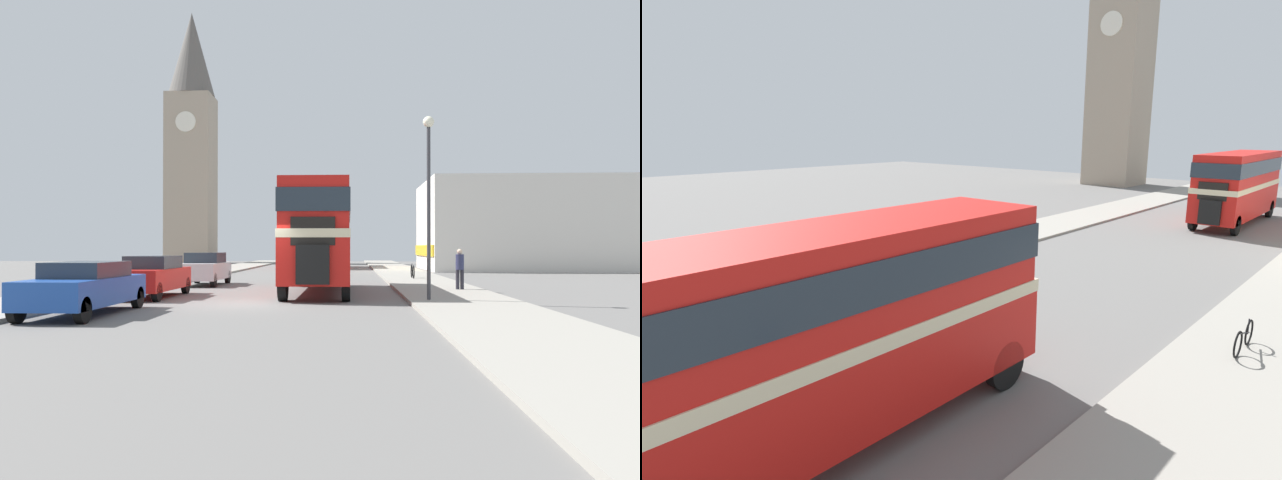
# 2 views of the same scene
# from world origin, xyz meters

# --- Properties ---
(ground_plane) EXTENTS (120.00, 120.00, 0.00)m
(ground_plane) POSITION_xyz_m (0.00, 0.00, 0.00)
(ground_plane) COLOR slate
(sidewalk_right) EXTENTS (3.50, 120.00, 0.12)m
(sidewalk_right) POSITION_xyz_m (6.75, 0.00, 0.06)
(sidewalk_right) COLOR gray
(sidewalk_right) RESTS_ON ground_plane
(sidewalk_left) EXTENTS (3.50, 120.00, 0.12)m
(sidewalk_left) POSITION_xyz_m (-6.75, 0.00, 0.06)
(sidewalk_left) COLOR gray
(sidewalk_left) RESTS_ON ground_plane
(double_decker_bus) EXTENTS (2.39, 10.04, 4.10)m
(double_decker_bus) POSITION_xyz_m (1.96, 5.10, 2.46)
(double_decker_bus) COLOR red
(double_decker_bus) RESTS_ON ground_plane
(bus_distant) EXTENTS (2.54, 10.05, 4.36)m
(bus_distant) POSITION_xyz_m (1.02, 34.76, 2.60)
(bus_distant) COLOR red
(bus_distant) RESTS_ON ground_plane
(car_parked_near) EXTENTS (1.78, 4.68, 1.40)m
(car_parked_near) POSITION_xyz_m (-3.90, -3.28, 0.74)
(car_parked_near) COLOR #1E479E
(car_parked_near) RESTS_ON ground_plane
(car_parked_mid) EXTENTS (1.67, 4.51, 1.48)m
(car_parked_mid) POSITION_xyz_m (-3.94, 2.55, 0.77)
(car_parked_mid) COLOR red
(car_parked_mid) RESTS_ON ground_plane
(car_parked_far) EXTENTS (1.74, 4.18, 1.54)m
(car_parked_far) POSITION_xyz_m (-3.70, 9.70, 0.79)
(car_parked_far) COLOR silver
(car_parked_far) RESTS_ON ground_plane
(pedestrian_walking) EXTENTS (0.32, 0.32, 1.60)m
(pedestrian_walking) POSITION_xyz_m (7.51, 5.52, 1.02)
(pedestrian_walking) COLOR #282833
(pedestrian_walking) RESTS_ON sidewalk_right
(bicycle_on_pavement) EXTENTS (0.05, 1.76, 0.78)m
(bicycle_on_pavement) POSITION_xyz_m (6.55, 14.52, 0.48)
(bicycle_on_pavement) COLOR black
(bicycle_on_pavement) RESTS_ON sidewalk_right
(street_lamp) EXTENTS (0.36, 0.36, 5.86)m
(street_lamp) POSITION_xyz_m (5.65, 0.52, 3.96)
(street_lamp) COLOR #38383D
(street_lamp) RESTS_ON sidewalk_right
(church_tower) EXTENTS (5.27, 5.27, 28.65)m
(church_tower) POSITION_xyz_m (-14.86, 50.66, 14.64)
(church_tower) COLOR tan
(church_tower) RESTS_ON ground_plane
(shop_building_block) EXTENTS (21.99, 11.93, 7.02)m
(shop_building_block) POSITION_xyz_m (20.09, 30.80, 3.51)
(shop_building_block) COLOR silver
(shop_building_block) RESTS_ON ground_plane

